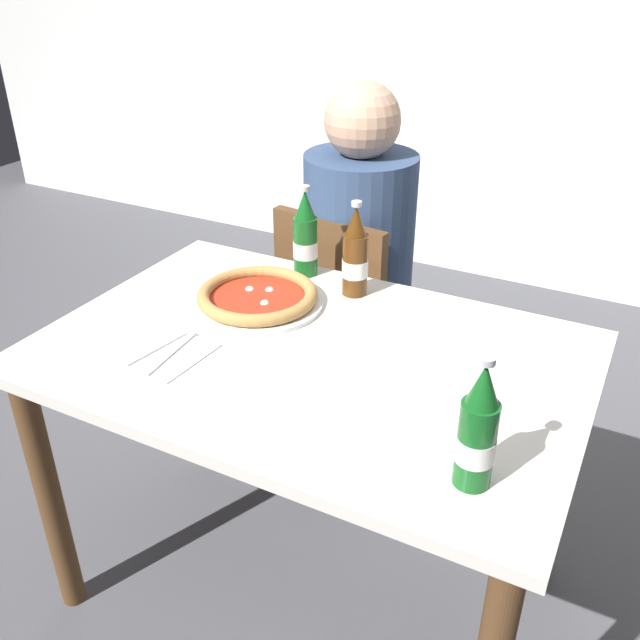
# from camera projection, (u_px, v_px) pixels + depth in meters

# --- Properties ---
(ground_plane) EXTENTS (8.00, 8.00, 0.00)m
(ground_plane) POSITION_uv_depth(u_px,v_px,m) (312.00, 581.00, 1.89)
(ground_plane) COLOR #4C4C51
(back_wall_tiled) EXTENTS (7.00, 0.10, 2.60)m
(back_wall_tiled) POSITION_uv_depth(u_px,v_px,m) (550.00, 4.00, 2.97)
(back_wall_tiled) COLOR white
(back_wall_tiled) RESTS_ON ground_plane
(dining_table_main) EXTENTS (1.20, 0.80, 0.75)m
(dining_table_main) POSITION_uv_depth(u_px,v_px,m) (310.00, 392.00, 1.58)
(dining_table_main) COLOR silver
(dining_table_main) RESTS_ON ground_plane
(chair_behind_table) EXTENTS (0.45, 0.45, 0.85)m
(chair_behind_table) POSITION_uv_depth(u_px,v_px,m) (347.00, 318.00, 2.21)
(chair_behind_table) COLOR brown
(chair_behind_table) RESTS_ON ground_plane
(diner_seated) EXTENTS (0.34, 0.34, 1.21)m
(diner_seated) POSITION_uv_depth(u_px,v_px,m) (358.00, 284.00, 2.19)
(diner_seated) COLOR #2D3342
(diner_seated) RESTS_ON ground_plane
(pizza_margherita_near) EXTENTS (0.33, 0.33, 0.04)m
(pizza_margherita_near) POSITION_uv_depth(u_px,v_px,m) (258.00, 297.00, 1.70)
(pizza_margherita_near) COLOR white
(pizza_margherita_near) RESTS_ON dining_table_main
(beer_bottle_left) EXTENTS (0.07, 0.07, 0.25)m
(beer_bottle_left) POSITION_uv_depth(u_px,v_px,m) (355.00, 256.00, 1.72)
(beer_bottle_left) COLOR #512D0F
(beer_bottle_left) RESTS_ON dining_table_main
(beer_bottle_center) EXTENTS (0.07, 0.07, 0.25)m
(beer_bottle_center) POSITION_uv_depth(u_px,v_px,m) (477.00, 432.00, 1.11)
(beer_bottle_center) COLOR #14591E
(beer_bottle_center) RESTS_ON dining_table_main
(beer_bottle_right) EXTENTS (0.07, 0.07, 0.25)m
(beer_bottle_right) POSITION_uv_depth(u_px,v_px,m) (305.00, 238.00, 1.82)
(beer_bottle_right) COLOR #14591E
(beer_bottle_right) RESTS_ON dining_table_main
(napkin_with_cutlery) EXTENTS (0.19, 0.19, 0.01)m
(napkin_with_cutlery) POSITION_uv_depth(u_px,v_px,m) (164.00, 352.00, 1.51)
(napkin_with_cutlery) COLOR white
(napkin_with_cutlery) RESTS_ON dining_table_main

